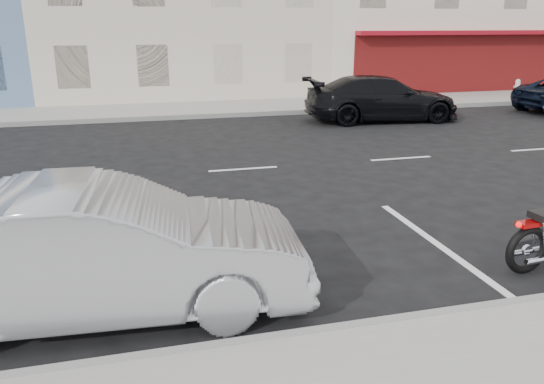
{
  "coord_description": "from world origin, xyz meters",
  "views": [
    {
      "loc": [
        -4.3,
        -11.58,
        3.22
      ],
      "look_at": [
        -2.41,
        -4.26,
        0.8
      ],
      "focal_mm": 35.0,
      "sensor_mm": 36.0,
      "label": 1
    }
  ],
  "objects": [
    {
      "name": "ground",
      "position": [
        0.0,
        0.0,
        0.0
      ],
      "size": [
        120.0,
        120.0,
        0.0
      ],
      "primitive_type": "plane",
      "color": "black",
      "rests_on": "ground"
    },
    {
      "name": "sidewalk_far",
      "position": [
        -5.0,
        8.7,
        0.07
      ],
      "size": [
        80.0,
        3.4,
        0.15
      ],
      "primitive_type": "cube",
      "color": "gray",
      "rests_on": "ground"
    },
    {
      "name": "curb_near",
      "position": [
        -5.0,
        -7.0,
        0.08
      ],
      "size": [
        80.0,
        0.12,
        0.16
      ],
      "primitive_type": "cube",
      "color": "gray",
      "rests_on": "ground"
    },
    {
      "name": "curb_far",
      "position": [
        -5.0,
        7.0,
        0.08
      ],
      "size": [
        80.0,
        0.12,
        0.16
      ],
      "primitive_type": "cube",
      "color": "gray",
      "rests_on": "ground"
    },
    {
      "name": "fire_hydrant",
      "position": [
        12.0,
        8.5,
        0.53
      ],
      "size": [
        0.2,
        0.2,
        0.72
      ],
      "color": "beige",
      "rests_on": "sidewalk_far"
    },
    {
      "name": "sedan_silver",
      "position": [
        -4.79,
        -5.79,
        0.77
      ],
      "size": [
        4.78,
        1.95,
        1.54
      ],
      "primitive_type": "imported",
      "rotation": [
        0.0,
        0.0,
        1.5
      ],
      "color": "#A1A3A9",
      "rests_on": "ground"
    },
    {
      "name": "car_far",
      "position": [
        3.86,
        5.08,
        0.76
      ],
      "size": [
        5.38,
        2.55,
        1.52
      ],
      "primitive_type": "imported",
      "rotation": [
        0.0,
        0.0,
        1.49
      ],
      "color": "black",
      "rests_on": "ground"
    }
  ]
}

